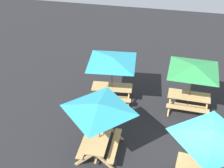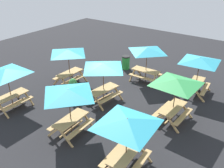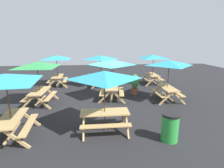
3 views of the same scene
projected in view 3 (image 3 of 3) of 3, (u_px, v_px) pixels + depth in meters
The scene contains 11 objects.
ground_plane at pixel (107, 101), 9.97m from camera, with size 31.27×31.27×0.00m, color #232326.
picnic_table_0 at pixel (112, 65), 9.85m from camera, with size 2.23×2.23×2.34m.
picnic_table_1 at pixel (6, 83), 5.70m from camera, with size 2.82×2.82×2.34m.
picnic_table_2 at pixel (37, 68), 9.00m from camera, with size 2.83×2.83×2.34m.
picnic_table_3 at pixel (153, 59), 13.52m from camera, with size 2.83×2.83×2.34m.
picnic_table_4 at pixel (56, 60), 12.89m from camera, with size 2.82×2.82×2.34m.
picnic_table_5 at pixel (100, 60), 12.85m from camera, with size 2.10×2.10×2.34m.
picnic_table_6 at pixel (169, 66), 9.65m from camera, with size 2.01×2.01×2.34m.
picnic_table_7 at pixel (104, 79), 6.22m from camera, with size 2.02×2.02×2.34m.
trash_bin_green at pixel (170, 127), 5.90m from camera, with size 0.59×0.59×0.98m.
potted_plant_0 at pixel (135, 84), 11.10m from camera, with size 0.52×0.52×1.29m.
Camera 3 is at (9.43, -0.62, 3.32)m, focal length 28.00 mm.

